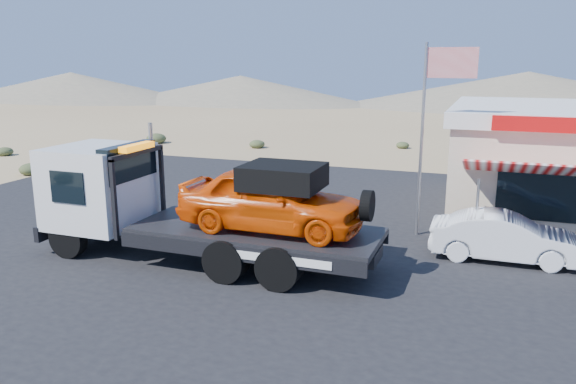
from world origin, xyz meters
name	(u,v)px	position (x,y,z in m)	size (l,w,h in m)	color
ground	(222,263)	(0.00, 0.00, 0.00)	(120.00, 120.00, 0.00)	#967955
asphalt_lot	(323,239)	(2.00, 3.00, 0.01)	(32.00, 24.00, 0.02)	black
tow_truck	(197,201)	(-0.74, 0.02, 1.71)	(9.53, 2.83, 3.19)	black
white_sedan	(505,237)	(7.31, 2.95, 0.69)	(1.41, 4.04, 1.33)	silver
flagpole	(431,118)	(4.93, 4.50, 3.76)	(1.55, 0.10, 6.00)	#99999E
desert_scrub	(39,163)	(-15.12, 9.10, 0.31)	(24.13, 33.19, 0.71)	#2F3D21
distant_hills	(354,90)	(-9.77, 55.14, 1.89)	(126.00, 48.00, 4.20)	#726B59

